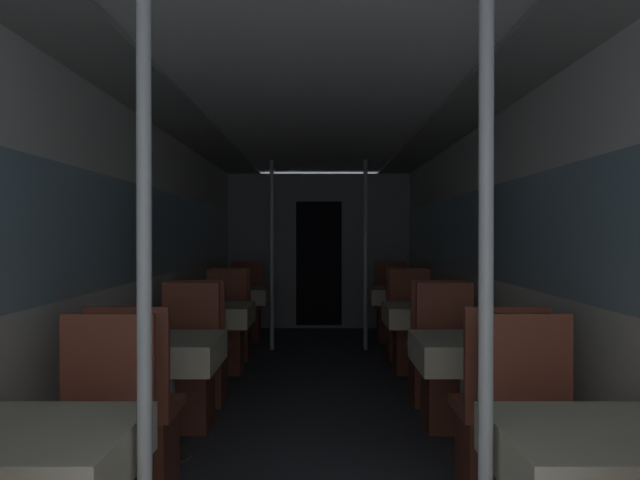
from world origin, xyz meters
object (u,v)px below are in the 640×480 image
Objects in this scene: chair_right_near_1 at (499,438)px; chair_right_near_2 at (435,365)px; chair_right_far_1 at (451,383)px; chair_right_near_3 at (405,331)px; dining_table_left_1 at (167,357)px; dining_table_right_2 at (423,318)px; chair_right_far_2 at (414,340)px; chair_left_near_2 at (204,365)px; support_pole_right_0 at (487,309)px; dining_table_left_3 at (242,298)px; chair_left_near_3 at (235,331)px; support_pole_left_3 at (273,255)px; chair_left_near_1 at (138,438)px; chair_left_far_1 at (188,383)px; dining_table_right_0 at (603,466)px; support_pole_left_0 at (146,309)px; dining_table_right_3 at (399,298)px; dining_table_left_2 at (216,318)px; dining_table_right_1 at (471,358)px; support_pole_right_3 at (367,255)px; chair_right_far_3 at (393,316)px; dining_table_left_0 at (31,466)px; chair_left_far_3 at (248,316)px.

chair_right_near_1 is 1.72m from chair_right_near_2.
chair_right_far_1 is 2.29m from chair_right_near_3.
dining_table_left_1 is 0.73× the size of chair_right_near_1.
chair_right_far_2 is (0.00, 0.57, -0.29)m from dining_table_right_2.
chair_left_near_2 and chair_right_near_3 have the same top height.
dining_table_left_3 is at bearing 105.52° from support_pole_right_0.
chair_right_far_2 is at bearing 90.00° from chair_right_near_1.
chair_left_near_3 is 0.45× the size of support_pole_left_3.
support_pole_left_3 is at bearing -38.68° from chair_right_far_2.
chair_left_near_1 is 1.15m from chair_left_far_1.
chair_left_near_3 is (-0.00, 2.87, -0.29)m from dining_table_left_1.
chair_right_near_1 is (0.36, 1.15, -0.78)m from support_pole_right_0.
chair_right_near_1 reaches higher than dining_table_right_0.
dining_table_right_0 is at bearing 90.00° from chair_right_far_1.
support_pole_left_0 is 2.22× the size of chair_right_far_1.
dining_table_right_3 is at bearing 90.00° from chair_right_near_3.
dining_table_left_2 is at bearing -32.56° from chair_right_far_1.
chair_left_near_3 reaches higher than dining_table_right_1.
chair_right_far_2 is (1.80, 1.72, 0.00)m from chair_left_far_1.
dining_table_right_1 is at bearing 0.00° from dining_table_left_1.
dining_table_left_3 is (0.00, 2.29, 0.29)m from chair_left_near_2.
dining_table_left_3 is 3.88m from dining_table_right_1.
chair_left_near_2 is 1.00× the size of chair_right_near_1.
support_pole_left_3 is 3.06× the size of dining_table_right_3.
support_pole_right_3 reaches higher than dining_table_left_2.
chair_right_far_3 is (1.80, 4.01, -0.29)m from dining_table_left_1.
dining_table_left_1 is 4.40m from chair_right_far_3.
dining_table_left_0 is 5.74m from chair_left_far_3.
chair_left_near_3 is 1.38× the size of dining_table_right_3.
dining_table_right_3 is (1.80, 4.01, 0.29)m from chair_left_near_1.
support_pole_left_3 is 1.73m from chair_right_far_3.
dining_table_left_1 is 2.88m from chair_left_near_3.
chair_left_far_3 and chair_right_near_1 have the same top height.
chair_right_far_1 is 1.38× the size of dining_table_right_3.
chair_left_far_3 is (0.00, 2.86, 0.00)m from chair_left_near_2.
chair_right_far_2 is 0.57m from chair_right_near_3.
dining_table_left_3 is 1.51m from support_pole_right_3.
chair_left_near_1 is at bearing 32.54° from chair_right_far_1.
chair_left_near_3 reaches higher than dining_table_left_3.
support_pole_right_3 is at bearing 67.39° from dining_table_left_1.
support_pole_left_0 is 4.87m from chair_right_near_3.
chair_left_near_3 and chair_right_near_2 have the same top height.
chair_right_far_3 is (1.80, 1.15, 0.00)m from chair_left_near_3.
support_pole_right_0 is 1.43m from chair_right_near_1.
support_pole_left_0 is at bearing -85.47° from chair_left_near_3.
chair_left_near_2 is 1.00× the size of chair_left_far_3.
chair_left_far_1 is (-0.36, 2.29, -0.78)m from support_pole_left_0.
dining_table_left_2 and dining_table_right_2 have the same top height.
chair_left_near_2 is at bearing 32.54° from chair_right_far_2.
dining_table_left_2 is 2.49m from dining_table_right_1.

